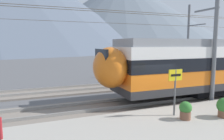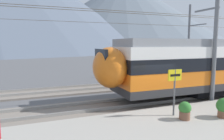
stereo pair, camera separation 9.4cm
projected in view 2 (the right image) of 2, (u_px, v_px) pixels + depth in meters
name	position (u px, v px, depth m)	size (l,w,h in m)	color
ground_plane	(149.00, 109.00, 11.60)	(400.00, 400.00, 0.00)	#565659
track_near	(140.00, 103.00, 12.52)	(120.00, 3.00, 0.28)	slate
track_far	(110.00, 87.00, 17.17)	(120.00, 3.00, 0.28)	slate
catenary_mast_mid	(214.00, 35.00, 12.11)	(38.37, 1.85, 7.91)	slate
catenary_mast_far_side	(190.00, 40.00, 22.00)	(38.37, 2.43, 7.61)	slate
platform_sign	(175.00, 82.00, 9.42)	(0.70, 0.08, 2.11)	#59595B
potted_plant_platform_edge	(224.00, 107.00, 9.27)	(0.67, 0.67, 0.88)	brown
potted_plant_by_shelter	(185.00, 110.00, 9.03)	(0.54, 0.54, 0.79)	brown
mountain_central_peak	(124.00, 14.00, 161.51)	(160.99, 160.99, 52.29)	slate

